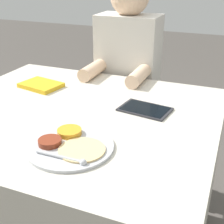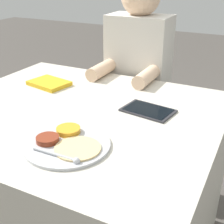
# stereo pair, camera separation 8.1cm
# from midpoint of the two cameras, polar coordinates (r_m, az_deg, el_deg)

# --- Properties ---
(dining_table) EXTENTS (1.14, 0.99, 0.78)m
(dining_table) POSITION_cam_midpoint_polar(r_m,az_deg,el_deg) (1.48, -7.95, -13.59)
(dining_table) COLOR beige
(dining_table) RESTS_ON ground_plane
(thali_tray) EXTENTS (0.28, 0.28, 0.03)m
(thali_tray) POSITION_cam_midpoint_polar(r_m,az_deg,el_deg) (1.03, -10.01, -6.01)
(thali_tray) COLOR #B7BABF
(thali_tray) RESTS_ON dining_table
(red_notebook) EXTENTS (0.21, 0.17, 0.02)m
(red_notebook) POSITION_cam_midpoint_polar(r_m,az_deg,el_deg) (1.56, -14.30, 4.72)
(red_notebook) COLOR silver
(red_notebook) RESTS_ON dining_table
(tablet_device) EXTENTS (0.22, 0.16, 0.01)m
(tablet_device) POSITION_cam_midpoint_polar(r_m,az_deg,el_deg) (1.27, 4.24, 0.48)
(tablet_device) COLOR #28282D
(tablet_device) RESTS_ON dining_table
(person_diner) EXTENTS (0.34, 0.42, 1.27)m
(person_diner) POSITION_cam_midpoint_polar(r_m,az_deg,el_deg) (1.85, 1.53, 3.01)
(person_diner) COLOR black
(person_diner) RESTS_ON ground_plane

